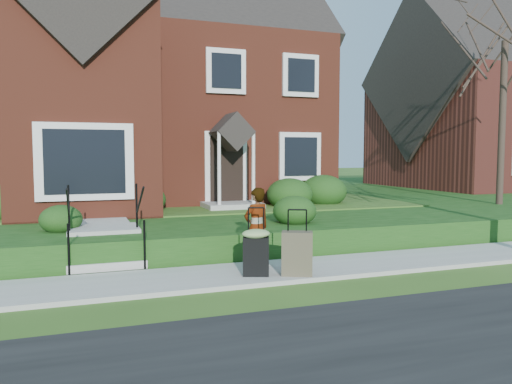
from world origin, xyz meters
name	(u,v)px	position (x,y,z in m)	size (l,w,h in m)	color
ground	(255,276)	(0.00, 0.00, 0.00)	(120.00, 120.00, 0.00)	#2D5119
sidewalk	(255,273)	(0.00, 0.00, 0.04)	(60.00, 1.60, 0.08)	#9E9B93
terrace	(258,200)	(4.00, 10.90, 0.30)	(44.00, 20.00, 0.60)	#143D10
walkway	(98,215)	(-2.50, 5.00, 0.63)	(1.20, 6.00, 0.06)	#9E9B93
main_house	(158,66)	(-0.21, 9.61, 5.26)	(10.40, 10.20, 9.40)	maroon
neighbour_house	(489,91)	(16.00, 11.00, 5.25)	(9.40, 8.00, 9.20)	brown
front_steps	(105,241)	(-2.50, 1.84, 0.47)	(1.40, 2.02, 1.50)	#9E9B93
foundation_shrubs	(210,194)	(0.46, 5.01, 1.07)	(10.20, 4.90, 1.03)	#123510
woman	(257,228)	(0.12, 0.29, 0.82)	(0.54, 0.36, 1.49)	#999999
suitcase_black	(256,249)	(-0.10, -0.30, 0.54)	(0.60, 0.55, 1.19)	black
suitcase_olive	(297,253)	(0.58, -0.51, 0.46)	(0.61, 0.49, 1.15)	#4D4633
tree_gap	(506,25)	(9.53, 3.84, 6.13)	(5.54, 5.54, 7.91)	#423228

